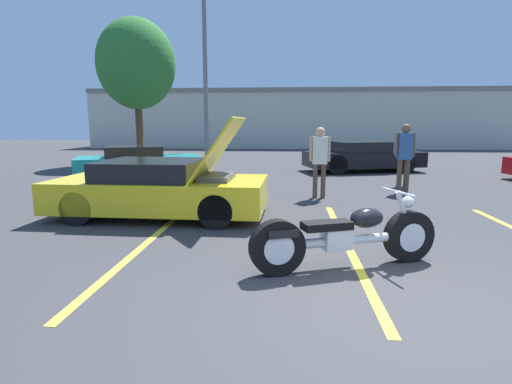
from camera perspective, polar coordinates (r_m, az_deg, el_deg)
ground_plane at (r=4.48m, az=19.14°, el=-15.40°), size 80.00×80.00×0.00m
parking_stripe_foreground at (r=6.69m, az=-14.96°, el=-6.69°), size 0.12×5.54×0.01m
parking_stripe_middle at (r=6.40m, az=12.89°, el=-7.36°), size 0.12×5.54×0.01m
far_building at (r=31.48m, az=6.46°, el=10.60°), size 32.00×4.20×4.40m
light_pole at (r=17.15m, az=-7.01°, el=17.79°), size 1.21×0.28×7.78m
tree_background at (r=19.67m, az=-16.73°, el=17.06°), size 3.50×3.50×6.52m
motorcycle at (r=5.31m, az=12.67°, el=-6.30°), size 2.49×1.10×0.99m
show_car_hood_open at (r=8.24m, az=-13.36°, el=0.49°), size 4.25×2.00×1.98m
parked_car_mid_row at (r=16.19m, az=14.94°, el=4.89°), size 4.75×2.87×1.17m
parked_car_left_row at (r=14.68m, az=-16.42°, el=4.17°), size 4.56×3.27×1.08m
spectator_near_motorcycle at (r=12.68m, az=20.36°, el=5.59°), size 0.52×0.23×1.78m
spectator_by_show_car at (r=11.52m, az=20.49°, el=5.44°), size 0.52×0.24×1.85m
spectator_midground at (r=10.11m, az=9.10°, el=5.10°), size 0.52×0.23×1.77m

